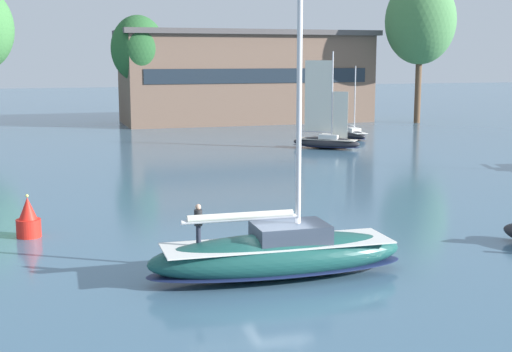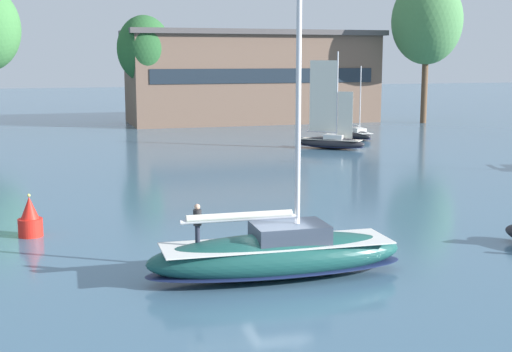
% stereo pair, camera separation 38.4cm
% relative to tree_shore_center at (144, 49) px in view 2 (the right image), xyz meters
% --- Properties ---
extents(ground_plane, '(400.00, 400.00, 0.00)m').
position_rel_tree_shore_center_xyz_m(ground_plane, '(-4.44, -67.74, -10.23)').
color(ground_plane, '#42667F').
extents(waterfront_building, '(35.88, 13.57, 12.88)m').
position_rel_tree_shore_center_xyz_m(waterfront_building, '(15.73, 3.12, -3.74)').
color(waterfront_building, brown).
rests_on(waterfront_building, ground).
extents(tree_shore_center, '(7.10, 7.10, 14.61)m').
position_rel_tree_shore_center_xyz_m(tree_shore_center, '(0.00, 0.00, 0.00)').
color(tree_shore_center, '#4C3828').
rests_on(tree_shore_center, ground).
extents(tree_shore_right, '(9.76, 9.76, 20.09)m').
position_rel_tree_shore_center_xyz_m(tree_shore_right, '(38.32, -5.79, 3.83)').
color(tree_shore_right, brown).
rests_on(tree_shore_right, ground).
extents(sailboat_main, '(11.17, 3.48, 15.20)m').
position_rel_tree_shore_center_xyz_m(sailboat_main, '(-4.41, -67.74, -9.20)').
color(sailboat_main, '#194C47').
rests_on(sailboat_main, ground).
extents(sailboat_moored_near_marina, '(6.63, 6.13, 9.72)m').
position_rel_tree_shore_center_xyz_m(sailboat_moored_near_marina, '(14.49, -28.85, -9.41)').
color(sailboat_moored_near_marina, '#232328').
rests_on(sailboat_moored_near_marina, ground).
extents(sailboat_moored_far_slip, '(1.67, 5.95, 8.20)m').
position_rel_tree_shore_center_xyz_m(sailboat_moored_far_slip, '(20.94, -21.34, -9.67)').
color(sailboat_moored_far_slip, '#232328').
rests_on(sailboat_moored_far_slip, ground).
extents(channel_buoy, '(1.25, 1.25, 2.24)m').
position_rel_tree_shore_center_xyz_m(channel_buoy, '(-14.37, -57.45, -9.34)').
color(channel_buoy, red).
rests_on(channel_buoy, ground).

